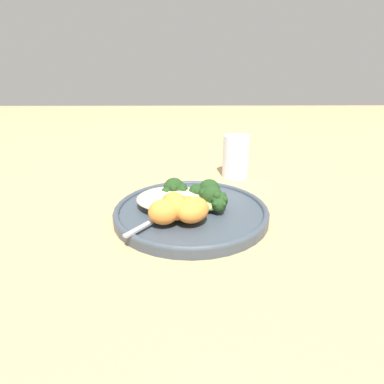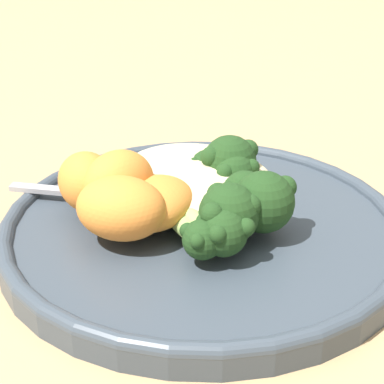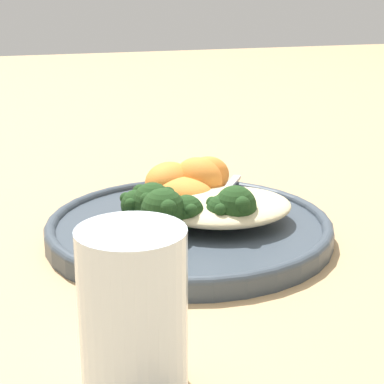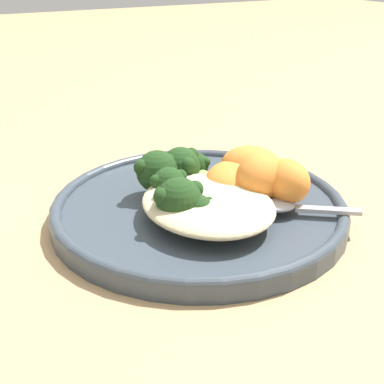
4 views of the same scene
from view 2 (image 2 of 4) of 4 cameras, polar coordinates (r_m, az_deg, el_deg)
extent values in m
plane|color=tan|center=(0.48, 0.66, -4.12)|extent=(4.00, 4.00, 0.00)
cylinder|color=#38424C|center=(0.47, 1.35, -3.49)|extent=(0.29, 0.29, 0.02)
torus|color=#38424C|center=(0.47, 1.36, -2.64)|extent=(0.29, 0.29, 0.01)
ellipsoid|color=beige|center=(0.49, 0.25, 1.15)|extent=(0.14, 0.12, 0.02)
ellipsoid|color=#8EB25B|center=(0.45, -1.55, -2.02)|extent=(0.10, 0.02, 0.01)
sphere|color=#1E3D19|center=(0.41, 0.95, -4.24)|extent=(0.03, 0.03, 0.03)
sphere|color=#1E3D19|center=(0.40, 2.35, -3.92)|extent=(0.01, 0.01, 0.01)
sphere|color=#1E3D19|center=(0.41, 1.41, -2.99)|extent=(0.01, 0.01, 0.01)
sphere|color=#1E3D19|center=(0.41, -0.43, -3.44)|extent=(0.01, 0.01, 0.01)
sphere|color=#1E3D19|center=(0.40, 0.48, -4.39)|extent=(0.01, 0.01, 0.01)
ellipsoid|color=#8EB25B|center=(0.45, -0.88, -1.89)|extent=(0.10, 0.03, 0.02)
sphere|color=#1E3D19|center=(0.41, 2.80, -3.62)|extent=(0.03, 0.03, 0.03)
sphere|color=#1E3D19|center=(0.41, 4.50, -3.22)|extent=(0.01, 0.01, 0.01)
sphere|color=#1E3D19|center=(0.42, 3.31, -2.15)|extent=(0.01, 0.01, 0.01)
sphere|color=#1E3D19|center=(0.41, 1.16, -2.66)|extent=(0.01, 0.01, 0.01)
sphere|color=#1E3D19|center=(0.40, 2.30, -3.78)|extent=(0.01, 0.01, 0.01)
ellipsoid|color=#8EB25B|center=(0.45, -0.13, -2.17)|extent=(0.07, 0.03, 0.01)
sphere|color=#1E3D19|center=(0.42, 2.96, -2.00)|extent=(0.04, 0.04, 0.04)
sphere|color=#1E3D19|center=(0.42, 5.17, -1.22)|extent=(0.02, 0.02, 0.02)
sphere|color=#1E3D19|center=(0.43, 1.98, -0.26)|extent=(0.02, 0.02, 0.02)
sphere|color=#1E3D19|center=(0.41, 1.81, -2.01)|extent=(0.02, 0.02, 0.02)
ellipsoid|color=#8EB25B|center=(0.46, -0.03, -1.28)|extent=(0.09, 0.08, 0.02)
sphere|color=#1E3D19|center=(0.44, 6.37, -0.89)|extent=(0.04, 0.04, 0.04)
sphere|color=#1E3D19|center=(0.44, 8.26, 0.42)|extent=(0.02, 0.02, 0.02)
sphere|color=#1E3D19|center=(0.43, 4.50, -0.44)|extent=(0.02, 0.02, 0.02)
ellipsoid|color=#8EB25B|center=(0.46, -0.61, -0.84)|extent=(0.06, 0.08, 0.02)
sphere|color=#1E3D19|center=(0.46, 4.72, -0.16)|extent=(0.03, 0.03, 0.03)
sphere|color=#1E3D19|center=(0.46, 6.16, 0.81)|extent=(0.01, 0.01, 0.01)
sphere|color=#1E3D19|center=(0.45, 3.30, 0.18)|extent=(0.01, 0.01, 0.01)
ellipsoid|color=#8EB25B|center=(0.47, -0.46, -0.28)|extent=(0.02, 0.08, 0.02)
sphere|color=#1E3D19|center=(0.49, 3.74, 1.66)|extent=(0.03, 0.03, 0.03)
sphere|color=#1E3D19|center=(0.49, 5.30, 2.23)|extent=(0.01, 0.01, 0.01)
sphere|color=#1E3D19|center=(0.50, 3.03, 2.84)|extent=(0.01, 0.01, 0.01)
sphere|color=#1E3D19|center=(0.48, 2.96, 1.75)|extent=(0.01, 0.01, 0.01)
ellipsoid|color=#8EB25B|center=(0.48, -0.73, -0.24)|extent=(0.04, 0.09, 0.01)
sphere|color=#1E3D19|center=(0.50, 3.36, 2.69)|extent=(0.04, 0.04, 0.04)
sphere|color=#1E3D19|center=(0.50, 5.02, 3.78)|extent=(0.02, 0.02, 0.02)
sphere|color=#1E3D19|center=(0.49, 1.69, 3.14)|extent=(0.02, 0.02, 0.02)
ellipsoid|color=#8EB25B|center=(0.48, -0.82, 0.17)|extent=(0.04, 0.07, 0.01)
sphere|color=#1E3D19|center=(0.51, 1.38, 2.23)|extent=(0.03, 0.03, 0.03)
sphere|color=#1E3D19|center=(0.51, 2.48, 2.95)|extent=(0.01, 0.01, 0.01)
sphere|color=#1E3D19|center=(0.50, 0.27, 2.52)|extent=(0.01, 0.01, 0.01)
ellipsoid|color=orange|center=(0.47, -9.30, 0.91)|extent=(0.05, 0.04, 0.04)
ellipsoid|color=orange|center=(0.43, -6.30, -1.43)|extent=(0.08, 0.08, 0.04)
ellipsoid|color=orange|center=(0.46, -6.54, 0.75)|extent=(0.07, 0.07, 0.05)
ellipsoid|color=orange|center=(0.45, -3.30, -1.10)|extent=(0.08, 0.09, 0.03)
cube|color=#A3A3A8|center=(0.51, -12.66, 0.19)|extent=(0.04, 0.05, 0.00)
ellipsoid|color=#A3A3A8|center=(0.49, -7.28, -0.03)|extent=(0.05, 0.05, 0.01)
camera|label=1|loc=(0.50, -70.69, 11.34)|focal=28.00mm
camera|label=3|loc=(0.78, 55.52, 15.91)|focal=60.00mm
camera|label=4|loc=(0.89, 3.01, 26.80)|focal=50.00mm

